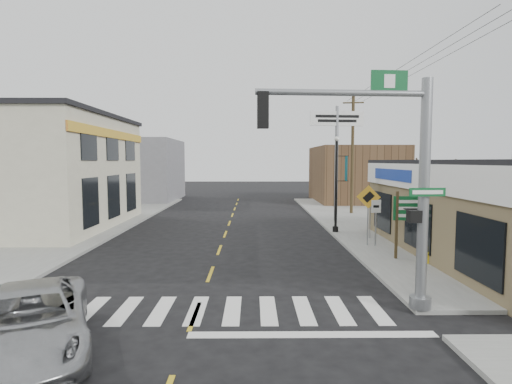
{
  "coord_description": "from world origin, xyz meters",
  "views": [
    {
      "loc": [
        1.57,
        -10.49,
        4.19
      ],
      "look_at": [
        1.71,
        7.12,
        2.8
      ],
      "focal_mm": 28.0,
      "sensor_mm": 36.0,
      "label": 1
    }
  ],
  "objects_px": {
    "traffic_signal_pole": "(396,169)",
    "guide_sign": "(413,215)",
    "bare_tree": "(436,166)",
    "suv": "(30,322)",
    "dance_center_sign": "(337,136)",
    "utility_pole_far": "(352,153)",
    "lamp_post": "(337,177)",
    "fire_hydrant": "(428,253)"
  },
  "relations": [
    {
      "from": "suv",
      "to": "fire_hydrant",
      "type": "relative_size",
      "value": 6.71
    },
    {
      "from": "guide_sign",
      "to": "bare_tree",
      "type": "distance_m",
      "value": 2.41
    },
    {
      "from": "fire_hydrant",
      "to": "lamp_post",
      "type": "bearing_deg",
      "value": 106.87
    },
    {
      "from": "traffic_signal_pole",
      "to": "guide_sign",
      "type": "height_order",
      "value": "traffic_signal_pole"
    },
    {
      "from": "suv",
      "to": "fire_hydrant",
      "type": "distance_m",
      "value": 13.71
    },
    {
      "from": "dance_center_sign",
      "to": "bare_tree",
      "type": "xyz_separation_m",
      "value": [
        2.24,
        -9.57,
        -1.85
      ]
    },
    {
      "from": "fire_hydrant",
      "to": "utility_pole_far",
      "type": "relative_size",
      "value": 0.08
    },
    {
      "from": "traffic_signal_pole",
      "to": "lamp_post",
      "type": "height_order",
      "value": "traffic_signal_pole"
    },
    {
      "from": "bare_tree",
      "to": "dance_center_sign",
      "type": "bearing_deg",
      "value": 103.16
    },
    {
      "from": "traffic_signal_pole",
      "to": "utility_pole_far",
      "type": "height_order",
      "value": "utility_pole_far"
    },
    {
      "from": "bare_tree",
      "to": "utility_pole_far",
      "type": "distance_m",
      "value": 13.84
    },
    {
      "from": "guide_sign",
      "to": "utility_pole_far",
      "type": "bearing_deg",
      "value": 91.09
    },
    {
      "from": "suv",
      "to": "fire_hydrant",
      "type": "xyz_separation_m",
      "value": [
        11.76,
        7.04,
        -0.17
      ]
    },
    {
      "from": "guide_sign",
      "to": "lamp_post",
      "type": "xyz_separation_m",
      "value": [
        -1.81,
        6.26,
        1.33
      ]
    },
    {
      "from": "fire_hydrant",
      "to": "bare_tree",
      "type": "relative_size",
      "value": 0.16
    },
    {
      "from": "traffic_signal_pole",
      "to": "bare_tree",
      "type": "height_order",
      "value": "traffic_signal_pole"
    },
    {
      "from": "suv",
      "to": "guide_sign",
      "type": "bearing_deg",
      "value": 10.34
    },
    {
      "from": "utility_pole_far",
      "to": "fire_hydrant",
      "type": "bearing_deg",
      "value": -85.13
    },
    {
      "from": "suv",
      "to": "bare_tree",
      "type": "bearing_deg",
      "value": 9.77
    },
    {
      "from": "dance_center_sign",
      "to": "bare_tree",
      "type": "distance_m",
      "value": 10.0
    },
    {
      "from": "utility_pole_far",
      "to": "bare_tree",
      "type": "bearing_deg",
      "value": -81.88
    },
    {
      "from": "guide_sign",
      "to": "dance_center_sign",
      "type": "bearing_deg",
      "value": 101.2
    },
    {
      "from": "lamp_post",
      "to": "dance_center_sign",
      "type": "xyz_separation_m",
      "value": [
        0.76,
        3.93,
        2.53
      ]
    },
    {
      "from": "fire_hydrant",
      "to": "guide_sign",
      "type": "bearing_deg",
      "value": 112.55
    },
    {
      "from": "suv",
      "to": "dance_center_sign",
      "type": "distance_m",
      "value": 21.41
    },
    {
      "from": "traffic_signal_pole",
      "to": "dance_center_sign",
      "type": "distance_m",
      "value": 15.93
    },
    {
      "from": "fire_hydrant",
      "to": "dance_center_sign",
      "type": "bearing_deg",
      "value": 97.18
    },
    {
      "from": "lamp_post",
      "to": "utility_pole_far",
      "type": "relative_size",
      "value": 0.6
    },
    {
      "from": "suv",
      "to": "utility_pole_far",
      "type": "height_order",
      "value": "utility_pole_far"
    },
    {
      "from": "lamp_post",
      "to": "fire_hydrant",
      "type": "bearing_deg",
      "value": -74.67
    },
    {
      "from": "lamp_post",
      "to": "traffic_signal_pole",
      "type": "bearing_deg",
      "value": -96.02
    },
    {
      "from": "suv",
      "to": "utility_pole_far",
      "type": "xyz_separation_m",
      "value": [
        12.49,
        22.28,
        4.06
      ]
    },
    {
      "from": "guide_sign",
      "to": "utility_pole_far",
      "type": "distance_m",
      "value": 14.76
    },
    {
      "from": "dance_center_sign",
      "to": "bare_tree",
      "type": "height_order",
      "value": "dance_center_sign"
    },
    {
      "from": "guide_sign",
      "to": "dance_center_sign",
      "type": "distance_m",
      "value": 10.95
    },
    {
      "from": "traffic_signal_pole",
      "to": "guide_sign",
      "type": "xyz_separation_m",
      "value": [
        2.74,
        5.54,
        -2.01
      ]
    },
    {
      "from": "utility_pole_far",
      "to": "lamp_post",
      "type": "bearing_deg",
      "value": -101.72
    },
    {
      "from": "traffic_signal_pole",
      "to": "guide_sign",
      "type": "bearing_deg",
      "value": 59.97
    },
    {
      "from": "suv",
      "to": "guide_sign",
      "type": "height_order",
      "value": "guide_sign"
    },
    {
      "from": "traffic_signal_pole",
      "to": "guide_sign",
      "type": "relative_size",
      "value": 2.29
    },
    {
      "from": "traffic_signal_pole",
      "to": "dance_center_sign",
      "type": "xyz_separation_m",
      "value": [
        1.68,
        15.74,
        1.84
      ]
    },
    {
      "from": "suv",
      "to": "fire_hydrant",
      "type": "height_order",
      "value": "suv"
    }
  ]
}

